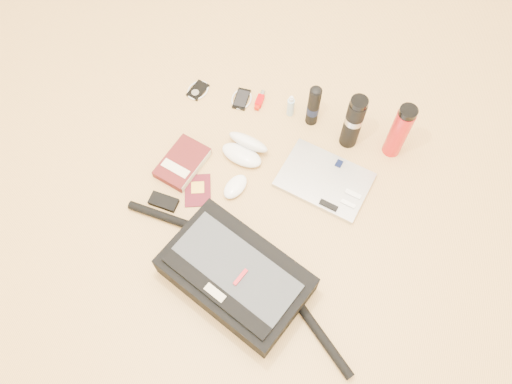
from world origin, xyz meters
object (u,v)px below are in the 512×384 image
messenger_bag (235,275)px  book (183,163)px  thermos_black (353,122)px  thermos_red (399,131)px  laptop (325,180)px

messenger_bag → book: messenger_bag is taller
thermos_black → thermos_red: bearing=4.2°
messenger_bag → thermos_black: bearing=90.7°
book → messenger_bag: bearing=-33.7°
messenger_bag → laptop: 0.53m
thermos_black → book: bearing=-152.2°
laptop → thermos_black: thermos_black is taller
laptop → thermos_red: (0.22, 0.23, 0.13)m
messenger_bag → book: (-0.36, 0.39, -0.05)m
book → laptop: bearing=23.9°
messenger_bag → thermos_red: 0.84m
book → thermos_black: bearing=41.2°
messenger_bag → laptop: messenger_bag is taller
laptop → book: size_ratio=1.59×
book → thermos_black: thermos_black is taller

